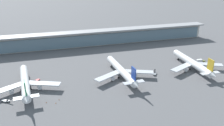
% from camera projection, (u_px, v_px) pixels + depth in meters
% --- Properties ---
extents(ground_plane, '(1200.00, 1200.00, 0.00)m').
position_uv_depth(ground_plane, '(120.00, 83.00, 170.01)').
color(ground_plane, '#515154').
extents(airliner_left_stand, '(44.35, 57.79, 15.38)m').
position_uv_depth(airliner_left_stand, '(25.00, 83.00, 159.94)').
color(airliner_left_stand, white).
rests_on(airliner_left_stand, ground).
extents(airliner_centre_stand, '(44.39, 57.77, 15.38)m').
position_uv_depth(airliner_centre_stand, '(122.00, 71.00, 177.77)').
color(airliner_centre_stand, white).
rests_on(airliner_centre_stand, ground).
extents(airliner_right_stand, '(44.44, 57.64, 15.38)m').
position_uv_depth(airliner_right_stand, '(193.00, 63.00, 191.57)').
color(airliner_right_stand, white).
rests_on(airliner_right_stand, ground).
extents(service_truck_near_nose_olive, '(7.35, 2.52, 3.10)m').
position_uv_depth(service_truck_near_nose_olive, '(200.00, 61.00, 204.45)').
color(service_truck_near_nose_olive, olive).
rests_on(service_truck_near_nose_olive, ground).
extents(service_truck_under_wing_red, '(5.94, 5.58, 2.70)m').
position_uv_depth(service_truck_under_wing_red, '(36.00, 80.00, 172.26)').
color(service_truck_under_wing_red, '#B21E1E').
rests_on(service_truck_under_wing_red, ground).
extents(service_truck_mid_apron_grey, '(4.28, 6.68, 2.70)m').
position_uv_depth(service_truck_mid_apron_grey, '(155.00, 74.00, 183.18)').
color(service_truck_mid_apron_grey, gray).
rests_on(service_truck_mid_apron_grey, ground).
extents(service_truck_by_tail_white, '(6.62, 4.44, 2.70)m').
position_uv_depth(service_truck_by_tail_white, '(6.00, 101.00, 146.81)').
color(service_truck_by_tail_white, silver).
rests_on(service_truck_by_tail_white, ground).
extents(terminal_building, '(243.40, 12.80, 15.20)m').
position_uv_depth(terminal_building, '(92.00, 38.00, 246.72)').
color(terminal_building, beige).
rests_on(terminal_building, ground).
extents(safety_cone_alpha, '(0.62, 0.62, 0.70)m').
position_uv_depth(safety_cone_alpha, '(46.00, 102.00, 146.12)').
color(safety_cone_alpha, orange).
rests_on(safety_cone_alpha, ground).
extents(safety_cone_delta, '(0.62, 0.62, 0.70)m').
position_uv_depth(safety_cone_delta, '(56.00, 103.00, 145.32)').
color(safety_cone_delta, orange).
rests_on(safety_cone_delta, ground).
extents(safety_cone_echo, '(0.62, 0.62, 0.70)m').
position_uv_depth(safety_cone_echo, '(59.00, 100.00, 149.06)').
color(safety_cone_echo, orange).
rests_on(safety_cone_echo, ground).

